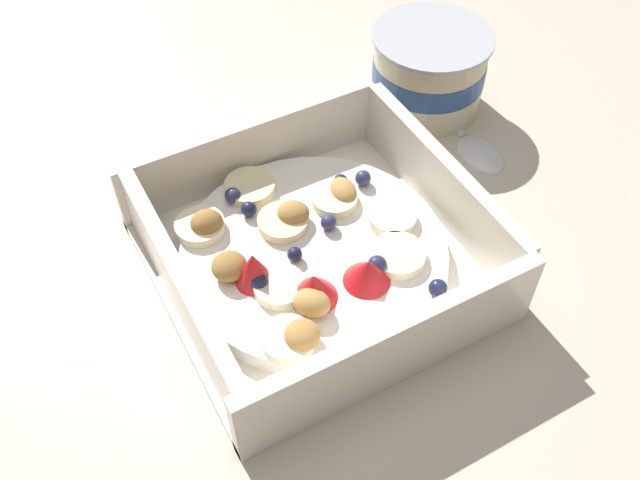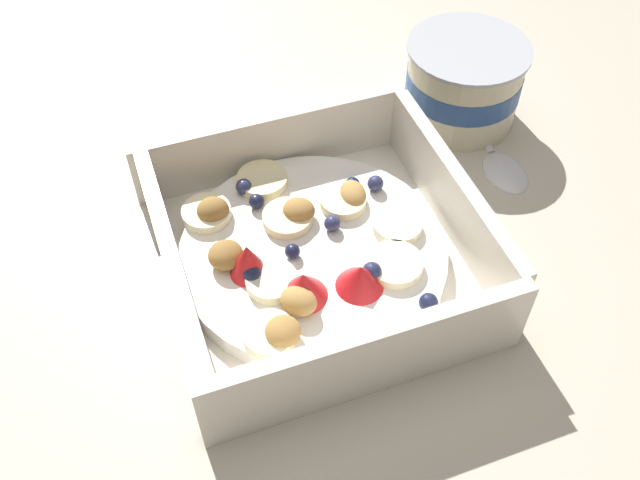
% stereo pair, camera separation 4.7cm
% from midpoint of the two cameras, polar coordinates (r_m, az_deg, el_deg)
% --- Properties ---
extents(ground_plane, '(2.40, 2.40, 0.00)m').
position_cam_midpoint_polar(ground_plane, '(0.50, 1.49, -1.11)').
color(ground_plane, beige).
extents(fruit_bowl, '(0.20, 0.20, 0.06)m').
position_cam_midpoint_polar(fruit_bowl, '(0.48, 2.62, -1.10)').
color(fruit_bowl, white).
rests_on(fruit_bowl, ground).
extents(spoon, '(0.03, 0.17, 0.01)m').
position_cam_midpoint_polar(spoon, '(0.59, 15.77, 7.04)').
color(spoon, silver).
rests_on(spoon, ground).
extents(yogurt_cup, '(0.10, 0.10, 0.07)m').
position_cam_midpoint_polar(yogurt_cup, '(0.60, 13.65, 12.07)').
color(yogurt_cup, beige).
rests_on(yogurt_cup, ground).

